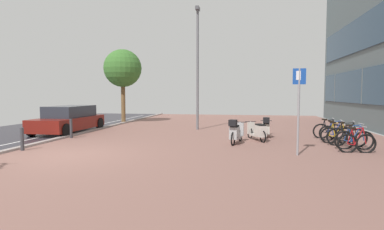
% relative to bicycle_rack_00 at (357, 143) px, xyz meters
% --- Properties ---
extents(ground, '(21.00, 40.00, 0.13)m').
position_rel_bicycle_rack_00_xyz_m(ground, '(-7.86, -2.07, -0.35)').
color(ground, '#2C2A32').
extents(bicycle_rack_00, '(1.27, 0.48, 0.93)m').
position_rel_bicycle_rack_00_xyz_m(bicycle_rack_00, '(0.00, 0.00, 0.00)').
color(bicycle_rack_00, black).
rests_on(bicycle_rack_00, ground).
extents(bicycle_rack_01, '(1.37, 0.48, 0.97)m').
position_rel_bicycle_rack_00_xyz_m(bicycle_rack_01, '(0.14, 0.65, 0.01)').
color(bicycle_rack_01, black).
rests_on(bicycle_rack_01, ground).
extents(bicycle_rack_02, '(1.40, 0.47, 1.00)m').
position_rel_bicycle_rack_00_xyz_m(bicycle_rack_02, '(0.10, 1.31, 0.02)').
color(bicycle_rack_02, black).
rests_on(bicycle_rack_02, ground).
extents(bicycle_rack_03, '(1.28, 0.48, 0.93)m').
position_rel_bicycle_rack_00_xyz_m(bicycle_rack_03, '(-0.05, 1.96, 0.00)').
color(bicycle_rack_03, black).
rests_on(bicycle_rack_03, ground).
extents(bicycle_rack_04, '(1.30, 0.48, 0.93)m').
position_rel_bicycle_rack_00_xyz_m(bicycle_rack_04, '(0.07, 2.62, -0.00)').
color(bicycle_rack_04, black).
rests_on(bicycle_rack_04, ground).
extents(bicycle_rack_05, '(1.28, 0.48, 0.95)m').
position_rel_bicycle_rack_00_xyz_m(bicycle_rack_05, '(-0.04, 3.27, 0.00)').
color(bicycle_rack_05, black).
rests_on(bicycle_rack_05, ground).
extents(scooter_near, '(0.52, 1.75, 0.97)m').
position_rel_bicycle_rack_00_xyz_m(scooter_near, '(-2.72, 3.20, 0.10)').
color(scooter_near, black).
rests_on(scooter_near, ground).
extents(scooter_mid, '(0.69, 1.73, 1.02)m').
position_rel_bicycle_rack_00_xyz_m(scooter_mid, '(-4.04, 1.14, 0.13)').
color(scooter_mid, black).
rests_on(scooter_mid, ground).
extents(scooter_far, '(0.88, 1.66, 0.78)m').
position_rel_bicycle_rack_00_xyz_m(scooter_far, '(-3.13, 2.10, 0.06)').
color(scooter_far, black).
rests_on(scooter_far, ground).
extents(parked_car_near, '(1.93, 4.37, 1.35)m').
position_rel_bicycle_rack_00_xyz_m(parked_car_near, '(-12.63, 3.46, 0.33)').
color(parked_car_near, maroon).
rests_on(parked_car_near, ground).
extents(parking_sign, '(0.40, 0.07, 2.77)m').
position_rel_bicycle_rack_00_xyz_m(parking_sign, '(-2.03, -0.78, 1.37)').
color(parking_sign, gray).
rests_on(parking_sign, ground).
extents(lamp_post, '(0.20, 0.52, 6.68)m').
position_rel_bicycle_rack_00_xyz_m(lamp_post, '(-6.26, 5.71, 3.34)').
color(lamp_post, slate).
rests_on(lamp_post, ground).
extents(street_tree, '(2.53, 2.53, 4.98)m').
position_rel_bicycle_rack_00_xyz_m(street_tree, '(-11.82, 8.67, 3.35)').
color(street_tree, brown).
rests_on(street_tree, ground).
extents(bollard_near, '(0.12, 0.12, 0.81)m').
position_rel_bicycle_rack_00_xyz_m(bollard_near, '(-11.33, -1.52, 0.07)').
color(bollard_near, '#38383D').
rests_on(bollard_near, ground).
extents(bollard_far, '(0.12, 0.12, 0.86)m').
position_rel_bicycle_rack_00_xyz_m(bollard_far, '(-11.33, 1.51, 0.10)').
color(bollard_far, '#38383D').
rests_on(bollard_far, ground).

